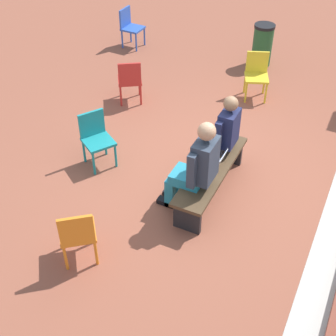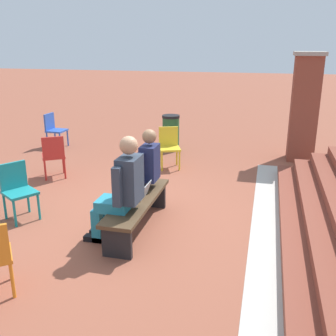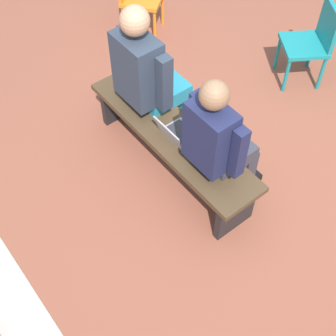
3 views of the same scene
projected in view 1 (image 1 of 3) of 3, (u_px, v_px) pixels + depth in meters
name	position (u px, v px, depth m)	size (l,w,h in m)	color
ground_plane	(210.00, 176.00, 6.99)	(60.00, 60.00, 0.00)	brown
concrete_strip	(333.00, 231.00, 6.12)	(7.03, 0.40, 0.01)	#B7B2A8
bench	(211.00, 174.00, 6.49)	(1.80, 0.44, 0.45)	#4C3823
person_student	(221.00, 133.00, 6.62)	(0.54, 0.68, 1.33)	#383842
person_adult	(196.00, 166.00, 5.99)	(0.59, 0.75, 1.43)	teal
laptop	(215.00, 162.00, 6.46)	(0.32, 0.29, 0.21)	#9EA0A5
plastic_chair_foreground	(130.00, 79.00, 8.35)	(0.58, 0.58, 0.84)	red
plastic_chair_far_left	(77.00, 233.00, 5.45)	(0.59, 0.59, 0.84)	orange
plastic_chair_near_bench_right	(130.00, 25.00, 10.25)	(0.44, 0.44, 0.84)	#2D56B7
plastic_chair_far_right	(257.00, 73.00, 8.54)	(0.54, 0.54, 0.84)	gold
plastic_chair_by_pillar	(96.00, 136.00, 6.98)	(0.58, 0.58, 0.84)	teal
litter_bin	(262.00, 45.00, 9.58)	(0.42, 0.42, 0.86)	#23562D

